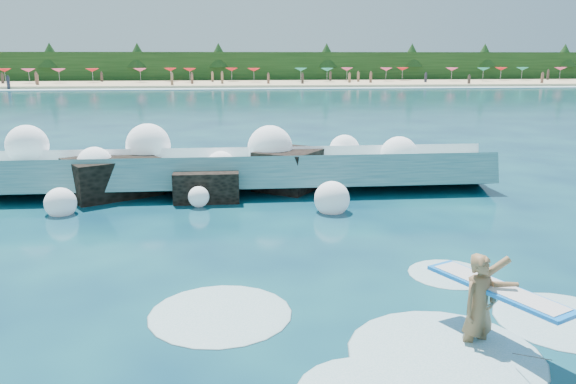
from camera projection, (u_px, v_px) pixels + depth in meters
name	position (u px, v px, depth m)	size (l,w,h in m)	color
ground	(224.00, 275.00, 11.28)	(200.00, 200.00, 0.00)	#07223E
beach	(229.00, 83.00, 86.66)	(140.00, 20.00, 0.40)	tan
wet_band	(229.00, 88.00, 76.07)	(140.00, 5.00, 0.08)	silver
treeline	(229.00, 67.00, 95.79)	(140.00, 4.00, 5.00)	black
breaking_wave	(187.00, 172.00, 18.38)	(19.82, 3.02, 1.71)	teal
rock_cluster	(196.00, 179.00, 17.91)	(8.65, 3.34, 1.51)	black
surfer_with_board	(483.00, 304.00, 8.47)	(1.51, 2.89, 1.72)	olive
wave_spray	(186.00, 157.00, 18.05)	(15.36, 4.99, 2.28)	white
surf_foam	(417.00, 334.00, 8.88)	(8.68, 5.69, 0.14)	silver
beach_umbrellas	(230.00, 70.00, 88.07)	(114.30, 6.02, 0.50)	#DC4078
beachgoers	(202.00, 79.00, 82.58)	(107.13, 14.10, 1.91)	#3F332D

